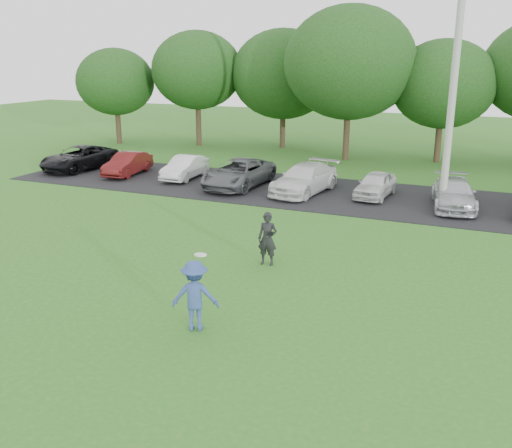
{
  "coord_description": "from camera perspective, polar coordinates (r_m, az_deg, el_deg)",
  "views": [
    {
      "loc": [
        6.16,
        -10.96,
        6.04
      ],
      "look_at": [
        0.0,
        3.5,
        1.3
      ],
      "focal_mm": 40.0,
      "sensor_mm": 36.0,
      "label": 1
    }
  ],
  "objects": [
    {
      "name": "ground",
      "position": [
        13.95,
        -5.71,
        -8.97
      ],
      "size": [
        100.0,
        100.0,
        0.0
      ],
      "primitive_type": "plane",
      "color": "#29681D",
      "rests_on": "ground"
    },
    {
      "name": "parking_lot",
      "position": [
        25.46,
        8.42,
        2.91
      ],
      "size": [
        32.0,
        6.5,
        0.03
      ],
      "primitive_type": "cube",
      "color": "black",
      "rests_on": "ground"
    },
    {
      "name": "utility_pole",
      "position": [
        23.12,
        19.29,
        14.49
      ],
      "size": [
        0.28,
        0.28,
        10.95
      ],
      "primitive_type": "cylinder",
      "color": "#AEACA8",
      "rests_on": "ground"
    },
    {
      "name": "frisbee_player",
      "position": [
        12.92,
        -6.12,
        -7.13
      ],
      "size": [
        1.21,
        0.96,
        1.92
      ],
      "color": "#334A8F",
      "rests_on": "ground"
    },
    {
      "name": "camera_bystander",
      "position": [
        16.73,
        1.16,
        -1.49
      ],
      "size": [
        0.61,
        0.45,
        1.59
      ],
      "color": "black",
      "rests_on": "ground"
    },
    {
      "name": "parked_cars",
      "position": [
        25.24,
        8.05,
        4.23
      ],
      "size": [
        31.06,
        5.02,
        1.26
      ],
      "color": "black",
      "rests_on": "parking_lot"
    },
    {
      "name": "tree_row",
      "position": [
        34.06,
        15.72,
        14.28
      ],
      "size": [
        42.39,
        9.85,
        8.64
      ],
      "color": "#38281C",
      "rests_on": "ground"
    }
  ]
}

